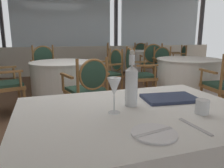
{
  "coord_description": "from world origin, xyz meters",
  "views": [
    {
      "loc": [
        -0.66,
        -2.53,
        1.15
      ],
      "look_at": [
        -0.26,
        -1.31,
        0.86
      ],
      "focal_mm": 34.33,
      "sensor_mm": 36.0,
      "label": 1
    }
  ],
  "objects_px": {
    "side_plate": "(154,133)",
    "wine_glass": "(114,88)",
    "dining_chair_2_3": "(89,86)",
    "dining_chair_3_0": "(152,61)",
    "water_tumbler": "(202,107)",
    "dining_chair_3_2": "(141,55)",
    "water_bottle": "(131,84)",
    "menu_book": "(170,98)",
    "dining_chair_1_1": "(164,64)",
    "dining_chair_2_0": "(111,70)",
    "dining_chair_1_2": "(136,71)",
    "dining_chair_2_1": "(46,66)",
    "dining_chair_3_3": "(112,58)",
    "dining_chair_3_1": "(179,58)"
  },
  "relations": [
    {
      "from": "water_tumbler",
      "to": "dining_chair_1_1",
      "type": "height_order",
      "value": "dining_chair_1_1"
    },
    {
      "from": "water_bottle",
      "to": "dining_chair_2_3",
      "type": "xyz_separation_m",
      "value": [
        0.06,
        1.51,
        -0.35
      ]
    },
    {
      "from": "menu_book",
      "to": "dining_chair_3_2",
      "type": "distance_m",
      "value": 5.79
    },
    {
      "from": "water_tumbler",
      "to": "dining_chair_2_3",
      "type": "xyz_separation_m",
      "value": [
        -0.24,
        1.75,
        -0.26
      ]
    },
    {
      "from": "wine_glass",
      "to": "dining_chair_2_0",
      "type": "distance_m",
      "value": 2.89
    },
    {
      "from": "side_plate",
      "to": "wine_glass",
      "type": "distance_m",
      "value": 0.33
    },
    {
      "from": "dining_chair_2_3",
      "to": "dining_chair_3_2",
      "type": "height_order",
      "value": "dining_chair_3_2"
    },
    {
      "from": "water_bottle",
      "to": "dining_chair_3_1",
      "type": "relative_size",
      "value": 0.36
    },
    {
      "from": "water_bottle",
      "to": "dining_chair_2_3",
      "type": "distance_m",
      "value": 1.55
    },
    {
      "from": "water_bottle",
      "to": "wine_glass",
      "type": "relative_size",
      "value": 1.71
    },
    {
      "from": "wine_glass",
      "to": "dining_chair_1_2",
      "type": "height_order",
      "value": "dining_chair_1_2"
    },
    {
      "from": "dining_chair_2_1",
      "to": "dining_chair_1_1",
      "type": "bearing_deg",
      "value": 71.39
    },
    {
      "from": "side_plate",
      "to": "dining_chair_3_2",
      "type": "relative_size",
      "value": 0.2
    },
    {
      "from": "water_bottle",
      "to": "dining_chair_3_2",
      "type": "distance_m",
      "value": 5.94
    },
    {
      "from": "dining_chair_1_2",
      "to": "dining_chair_2_3",
      "type": "distance_m",
      "value": 1.25
    },
    {
      "from": "wine_glass",
      "to": "dining_chair_1_1",
      "type": "bearing_deg",
      "value": 54.67
    },
    {
      "from": "dining_chair_3_3",
      "to": "dining_chair_3_2",
      "type": "bearing_deg",
      "value": 44.75
    },
    {
      "from": "dining_chair_1_1",
      "to": "dining_chair_2_3",
      "type": "xyz_separation_m",
      "value": [
        -2.1,
        -1.64,
        -0.01
      ]
    },
    {
      "from": "dining_chair_3_2",
      "to": "menu_book",
      "type": "bearing_deg",
      "value": -5.96
    },
    {
      "from": "dining_chair_2_0",
      "to": "dining_chair_3_3",
      "type": "bearing_deg",
      "value": -123.7
    },
    {
      "from": "dining_chair_1_1",
      "to": "dining_chair_3_1",
      "type": "relative_size",
      "value": 1.01
    },
    {
      "from": "dining_chair_1_1",
      "to": "dining_chair_2_1",
      "type": "relative_size",
      "value": 0.94
    },
    {
      "from": "wine_glass",
      "to": "dining_chair_2_1",
      "type": "height_order",
      "value": "dining_chair_2_1"
    },
    {
      "from": "dining_chair_3_2",
      "to": "dining_chair_2_0",
      "type": "bearing_deg",
      "value": -17.58
    },
    {
      "from": "dining_chair_2_3",
      "to": "dining_chair_3_1",
      "type": "bearing_deg",
      "value": -65.77
    },
    {
      "from": "dining_chair_1_2",
      "to": "dining_chair_3_2",
      "type": "height_order",
      "value": "dining_chair_1_2"
    },
    {
      "from": "dining_chair_1_2",
      "to": "dining_chair_3_1",
      "type": "bearing_deg",
      "value": 46.29
    },
    {
      "from": "side_plate",
      "to": "menu_book",
      "type": "relative_size",
      "value": 0.57
    },
    {
      "from": "water_bottle",
      "to": "menu_book",
      "type": "height_order",
      "value": "water_bottle"
    },
    {
      "from": "dining_chair_3_0",
      "to": "dining_chair_3_3",
      "type": "relative_size",
      "value": 1.02
    },
    {
      "from": "water_tumbler",
      "to": "dining_chair_2_1",
      "type": "distance_m",
      "value": 3.63
    },
    {
      "from": "dining_chair_3_0",
      "to": "dining_chair_2_0",
      "type": "bearing_deg",
      "value": 140.53
    },
    {
      "from": "dining_chair_1_2",
      "to": "dining_chair_2_3",
      "type": "xyz_separation_m",
      "value": [
        -1.0,
        -0.75,
        -0.04
      ]
    },
    {
      "from": "dining_chair_1_2",
      "to": "dining_chair_3_2",
      "type": "distance_m",
      "value": 3.43
    },
    {
      "from": "dining_chair_2_1",
      "to": "dining_chair_3_0",
      "type": "height_order",
      "value": "dining_chair_3_0"
    },
    {
      "from": "side_plate",
      "to": "wine_glass",
      "type": "relative_size",
      "value": 1.01
    },
    {
      "from": "wine_glass",
      "to": "dining_chair_3_1",
      "type": "relative_size",
      "value": 0.21
    },
    {
      "from": "water_bottle",
      "to": "wine_glass",
      "type": "bearing_deg",
      "value": -147.6
    },
    {
      "from": "menu_book",
      "to": "dining_chair_1_1",
      "type": "relative_size",
      "value": 0.36
    },
    {
      "from": "dining_chair_2_0",
      "to": "dining_chair_2_3",
      "type": "height_order",
      "value": "dining_chair_2_0"
    },
    {
      "from": "wine_glass",
      "to": "dining_chair_3_1",
      "type": "xyz_separation_m",
      "value": [
        3.37,
        4.2,
        -0.35
      ]
    },
    {
      "from": "dining_chair_1_1",
      "to": "dining_chair_2_0",
      "type": "xyz_separation_m",
      "value": [
        -1.44,
        -0.5,
        0.0
      ]
    },
    {
      "from": "dining_chair_1_1",
      "to": "wine_glass",
      "type": "bearing_deg",
      "value": -29.36
    },
    {
      "from": "wine_glass",
      "to": "dining_chair_1_2",
      "type": "distance_m",
      "value": 2.65
    },
    {
      "from": "side_plate",
      "to": "dining_chair_3_0",
      "type": "relative_size",
      "value": 0.19
    },
    {
      "from": "dining_chair_2_3",
      "to": "dining_chair_3_0",
      "type": "distance_m",
      "value": 2.79
    },
    {
      "from": "dining_chair_2_3",
      "to": "dining_chair_3_0",
      "type": "relative_size",
      "value": 0.91
    },
    {
      "from": "water_tumbler",
      "to": "dining_chair_3_2",
      "type": "relative_size",
      "value": 0.08
    },
    {
      "from": "menu_book",
      "to": "dining_chair_2_0",
      "type": "height_order",
      "value": "dining_chair_2_0"
    },
    {
      "from": "dining_chair_2_3",
      "to": "dining_chair_3_2",
      "type": "distance_m",
      "value": 4.59
    }
  ]
}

